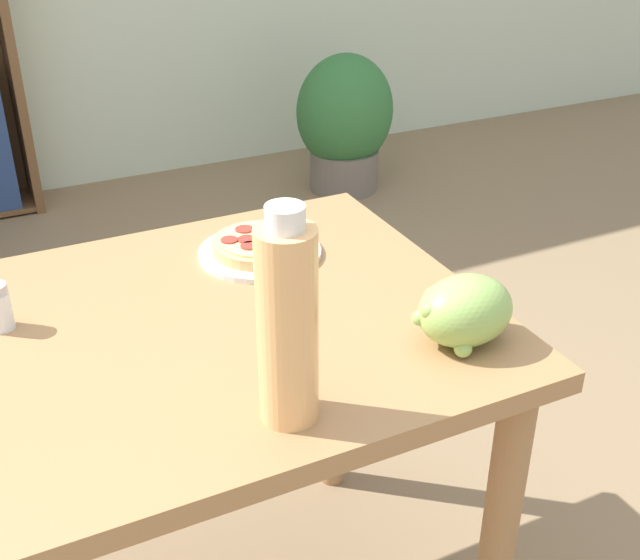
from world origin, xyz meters
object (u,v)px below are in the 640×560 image
(potted_plant_floor, at_px, (345,122))
(grape_bunch, at_px, (464,311))
(drink_bottle, at_px, (287,324))
(pizza_on_plate, at_px, (260,247))

(potted_plant_floor, bearing_deg, grape_bunch, -113.39)
(grape_bunch, xyz_separation_m, drink_bottle, (-0.31, -0.05, 0.09))
(pizza_on_plate, xyz_separation_m, drink_bottle, (-0.14, -0.45, 0.13))
(potted_plant_floor, bearing_deg, drink_bottle, -119.22)
(drink_bottle, distance_m, potted_plant_floor, 2.64)
(drink_bottle, bearing_deg, potted_plant_floor, 60.78)
(pizza_on_plate, height_order, potted_plant_floor, pizza_on_plate)
(grape_bunch, xyz_separation_m, potted_plant_floor, (0.95, 2.20, -0.48))
(drink_bottle, height_order, potted_plant_floor, drink_bottle)
(pizza_on_plate, relative_size, grape_bunch, 1.41)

